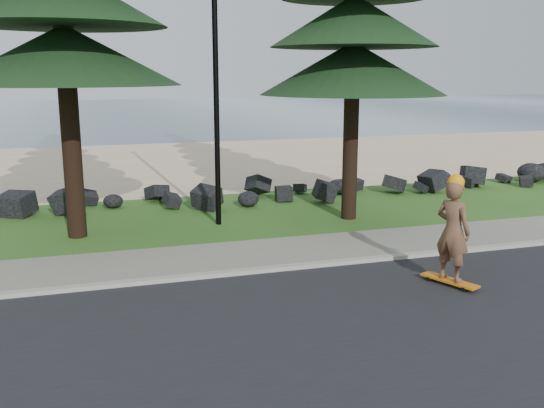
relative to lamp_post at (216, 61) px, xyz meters
name	(u,v)px	position (x,y,z in m)	size (l,w,h in m)	color
ground	(251,259)	(0.00, -3.20, -4.13)	(160.00, 160.00, 0.00)	#2E5C1C
road	(334,351)	(0.00, -7.70, -4.12)	(160.00, 7.00, 0.02)	black
kerb	(263,270)	(0.00, -4.10, -4.08)	(160.00, 0.20, 0.10)	#A09D90
sidewalk	(248,255)	(0.00, -3.00, -4.09)	(160.00, 2.00, 0.08)	gray
beach_sand	(164,163)	(0.00, 11.30, -4.13)	(160.00, 15.00, 0.01)	tan
ocean	(117,112)	(0.00, 47.80, -4.13)	(160.00, 58.00, 0.01)	#355465
seawall_boulders	(202,205)	(0.00, 2.40, -4.13)	(60.00, 2.40, 1.10)	black
lamp_post	(216,61)	(0.00, 0.00, 0.00)	(0.25, 0.14, 8.14)	black
skateboarder	(453,231)	(3.08, -5.85, -3.09)	(0.69, 1.13, 2.07)	#CC680C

